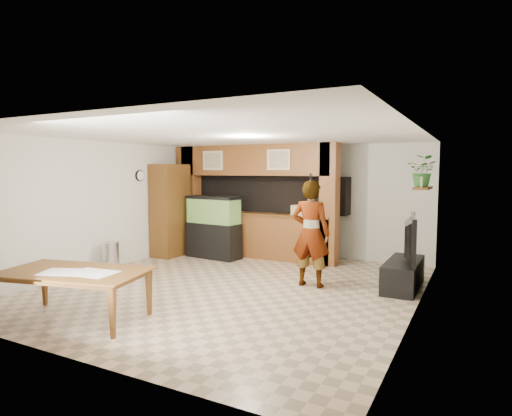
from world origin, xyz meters
The scene contains 21 objects.
floor centered at (0.00, 0.00, 0.00)m, with size 6.50×6.50×0.00m, color tan.
ceiling centered at (0.00, 0.00, 2.60)m, with size 6.50×6.50×0.00m, color white.
wall_back centered at (0.00, 3.25, 1.30)m, with size 6.00×6.00×0.00m, color beige.
wall_left centered at (-3.00, 0.00, 1.30)m, with size 6.50×6.50×0.00m, color beige.
wall_right centered at (3.00, 0.00, 1.30)m, with size 6.50×6.50×0.00m, color beige.
partition centered at (-0.95, 2.64, 1.31)m, with size 4.20×0.99×2.60m.
wall_clock centered at (-2.97, 1.00, 1.90)m, with size 0.05×0.25×0.25m.
wall_shelf centered at (2.85, 1.95, 1.70)m, with size 0.25×0.90×0.04m, color brown.
pantry_cabinet centered at (-2.70, 1.70, 1.08)m, with size 0.54×0.88×2.16m, color brown.
trash_can centered at (-2.68, -0.20, 0.30)m, with size 0.33×0.33×0.61m, color #B2B2B7.
aquarium centered at (-1.65, 1.95, 0.70)m, with size 1.29×0.48×1.43m.
tv_stand centered at (2.65, 1.31, 0.24)m, with size 0.53×1.43×0.48m, color black.
television centered at (2.65, 1.31, 0.87)m, with size 1.36×0.18×0.78m, color black.
photo_frame centered at (2.85, 1.65, 1.81)m, with size 0.03×0.14×0.18m, color tan.
potted_plant centered at (2.82, 2.16, 2.01)m, with size 0.52×0.45×0.57m, color #2C692A.
person centered at (1.19, 0.70, 0.93)m, with size 0.68×0.44×1.86m, color tan.
microphone centered at (1.24, 0.54, 1.90)m, with size 0.03×0.03×0.15m, color black.
dining_table centered at (-1.01, -2.44, 0.34)m, with size 1.93×1.08×0.68m, color brown.
newspaper_a centered at (-1.05, -2.53, 0.68)m, with size 0.56×0.41×0.01m, color silver.
newspaper_b centered at (-0.67, -2.39, 0.68)m, with size 0.59×0.43×0.01m, color silver.
counter_box centered at (0.27, 2.45, 1.15)m, with size 0.33×0.22×0.22m, color tan.
Camera 1 is at (3.76, -6.24, 2.01)m, focal length 30.00 mm.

